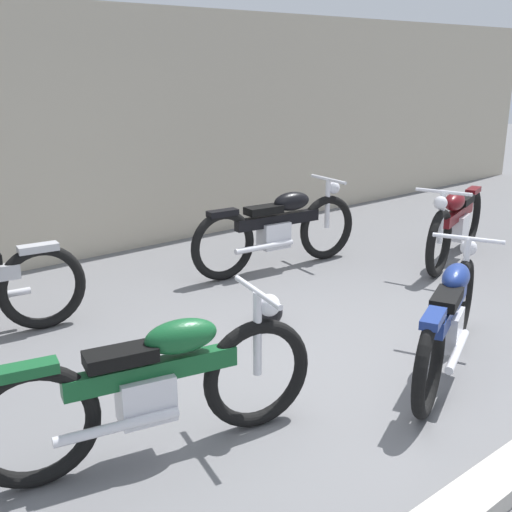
# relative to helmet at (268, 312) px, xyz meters

# --- Properties ---
(ground_plane) EXTENTS (40.00, 40.00, 0.00)m
(ground_plane) POSITION_rel_helmet_xyz_m (-0.05, -1.11, -0.13)
(ground_plane) COLOR slate
(building_wall) EXTENTS (18.00, 0.30, 2.88)m
(building_wall) POSITION_rel_helmet_xyz_m (-0.05, 3.05, 1.31)
(building_wall) COLOR #B2A893
(building_wall) RESTS_ON ground_plane
(helmet) EXTENTS (0.26, 0.26, 0.26)m
(helmet) POSITION_rel_helmet_xyz_m (0.00, 0.00, 0.00)
(helmet) COLOR black
(helmet) RESTS_ON ground_plane
(motorcycle_green) EXTENTS (2.03, 0.71, 0.93)m
(motorcycle_green) POSITION_rel_helmet_xyz_m (-1.73, -1.03, 0.32)
(motorcycle_green) COLOR black
(motorcycle_green) RESTS_ON ground_plane
(motorcycle_maroon) EXTENTS (2.04, 0.89, 0.95)m
(motorcycle_maroon) POSITION_rel_helmet_xyz_m (2.93, 0.07, 0.33)
(motorcycle_maroon) COLOR black
(motorcycle_maroon) RESTS_ON ground_plane
(motorcycle_blue) EXTENTS (1.86, 0.97, 0.90)m
(motorcycle_blue) POSITION_rel_helmet_xyz_m (0.46, -1.50, 0.30)
(motorcycle_blue) COLOR black
(motorcycle_blue) RESTS_ON ground_plane
(motorcycle_black) EXTENTS (2.16, 0.60, 0.97)m
(motorcycle_black) POSITION_rel_helmet_xyz_m (1.15, 1.16, 0.34)
(motorcycle_black) COLOR black
(motorcycle_black) RESTS_ON ground_plane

